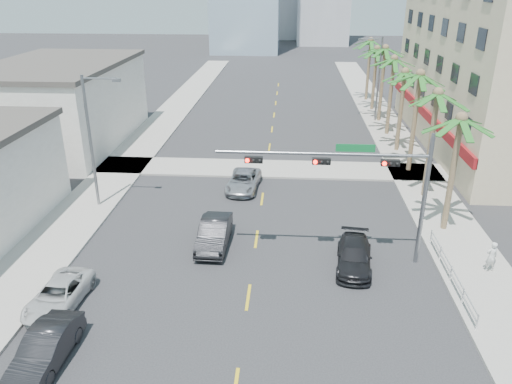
# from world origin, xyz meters

# --- Properties ---
(ground) EXTENTS (260.00, 260.00, 0.00)m
(ground) POSITION_xyz_m (0.00, 0.00, 0.00)
(ground) COLOR #262628
(ground) RESTS_ON ground
(sidewalk_right) EXTENTS (4.00, 120.00, 0.15)m
(sidewalk_right) POSITION_xyz_m (12.00, 20.00, 0.07)
(sidewalk_right) COLOR gray
(sidewalk_right) RESTS_ON ground
(sidewalk_left) EXTENTS (4.00, 120.00, 0.15)m
(sidewalk_left) POSITION_xyz_m (-12.00, 20.00, 0.07)
(sidewalk_left) COLOR gray
(sidewalk_left) RESTS_ON ground
(sidewalk_cross) EXTENTS (80.00, 4.00, 0.15)m
(sidewalk_cross) POSITION_xyz_m (0.00, 22.00, 0.07)
(sidewalk_cross) COLOR gray
(sidewalk_cross) RESTS_ON ground
(building_left_far) EXTENTS (11.00, 18.00, 7.20)m
(building_left_far) POSITION_xyz_m (-19.50, 28.00, 3.60)
(building_left_far) COLOR beige
(building_left_far) RESTS_ON ground
(traffic_signal_mast) EXTENTS (11.12, 0.54, 7.20)m
(traffic_signal_mast) POSITION_xyz_m (5.78, 7.95, 5.06)
(traffic_signal_mast) COLOR slate
(traffic_signal_mast) RESTS_ON ground
(palm_tree_0) EXTENTS (4.80, 4.80, 7.80)m
(palm_tree_0) POSITION_xyz_m (11.60, 12.00, 7.08)
(palm_tree_0) COLOR brown
(palm_tree_0) RESTS_ON ground
(palm_tree_1) EXTENTS (4.80, 4.80, 8.16)m
(palm_tree_1) POSITION_xyz_m (11.60, 17.20, 7.43)
(palm_tree_1) COLOR brown
(palm_tree_1) RESTS_ON ground
(palm_tree_2) EXTENTS (4.80, 4.80, 8.52)m
(palm_tree_2) POSITION_xyz_m (11.60, 22.40, 7.78)
(palm_tree_2) COLOR brown
(palm_tree_2) RESTS_ON ground
(palm_tree_3) EXTENTS (4.80, 4.80, 7.80)m
(palm_tree_3) POSITION_xyz_m (11.60, 27.60, 7.08)
(palm_tree_3) COLOR brown
(palm_tree_3) RESTS_ON ground
(palm_tree_4) EXTENTS (4.80, 4.80, 8.16)m
(palm_tree_4) POSITION_xyz_m (11.60, 32.80, 7.43)
(palm_tree_4) COLOR brown
(palm_tree_4) RESTS_ON ground
(palm_tree_5) EXTENTS (4.80, 4.80, 8.52)m
(palm_tree_5) POSITION_xyz_m (11.60, 38.00, 7.78)
(palm_tree_5) COLOR brown
(palm_tree_5) RESTS_ON ground
(palm_tree_6) EXTENTS (4.80, 4.80, 7.80)m
(palm_tree_6) POSITION_xyz_m (11.60, 43.20, 7.08)
(palm_tree_6) COLOR brown
(palm_tree_6) RESTS_ON ground
(palm_tree_7) EXTENTS (4.80, 4.80, 8.16)m
(palm_tree_7) POSITION_xyz_m (11.60, 48.40, 7.43)
(palm_tree_7) COLOR brown
(palm_tree_7) RESTS_ON ground
(streetlight_left) EXTENTS (2.55, 0.25, 9.00)m
(streetlight_left) POSITION_xyz_m (-11.00, 14.00, 5.06)
(streetlight_left) COLOR slate
(streetlight_left) RESTS_ON ground
(streetlight_right) EXTENTS (2.55, 0.25, 9.00)m
(streetlight_right) POSITION_xyz_m (11.00, 38.00, 5.06)
(streetlight_right) COLOR slate
(streetlight_right) RESTS_ON ground
(guardrail) EXTENTS (0.08, 8.08, 1.00)m
(guardrail) POSITION_xyz_m (10.30, 6.00, 0.67)
(guardrail) COLOR silver
(guardrail) RESTS_ON ground
(car_parked_mid) EXTENTS (1.64, 4.42, 1.44)m
(car_parked_mid) POSITION_xyz_m (-7.80, -1.10, 0.72)
(car_parked_mid) COLOR black
(car_parked_mid) RESTS_ON ground
(car_parked_far) EXTENTS (2.27, 4.53, 1.23)m
(car_parked_far) POSITION_xyz_m (-8.97, 2.70, 0.61)
(car_parked_far) COLOR silver
(car_parked_far) RESTS_ON ground
(car_lane_left) EXTENTS (1.69, 4.72, 1.55)m
(car_lane_left) POSITION_xyz_m (-2.43, 9.12, 0.78)
(car_lane_left) COLOR black
(car_lane_left) RESTS_ON ground
(car_lane_center) EXTENTS (2.58, 4.92, 1.32)m
(car_lane_center) POSITION_xyz_m (-1.50, 17.72, 0.66)
(car_lane_center) COLOR #B2B1B6
(car_lane_center) RESTS_ON ground
(car_lane_right) EXTENTS (2.36, 4.75, 1.33)m
(car_lane_right) POSITION_xyz_m (5.50, 7.24, 0.66)
(car_lane_right) COLOR black
(car_lane_right) RESTS_ON ground
(pedestrian) EXTENTS (0.70, 0.53, 1.72)m
(pedestrian) POSITION_xyz_m (12.63, 7.07, 1.01)
(pedestrian) COLOR silver
(pedestrian) RESTS_ON sidewalk_right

